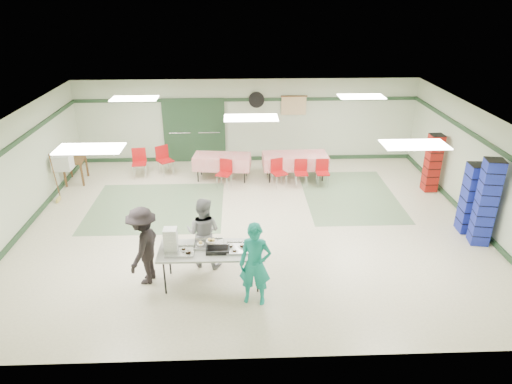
{
  "coord_description": "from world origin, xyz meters",
  "views": [
    {
      "loc": [
        -0.28,
        -9.98,
        5.41
      ],
      "look_at": [
        0.1,
        -0.3,
        0.98
      ],
      "focal_mm": 32.0,
      "sensor_mm": 36.0,
      "label": 1
    }
  ],
  "objects_px": {
    "crate_stack_red": "(433,163)",
    "printer_table": "(74,161)",
    "chair_d": "(225,170)",
    "dining_table_b": "(222,161)",
    "broom": "(55,177)",
    "volunteer_grey": "(203,232)",
    "chair_a": "(301,170)",
    "volunteer_teal": "(255,264)",
    "dining_table_a": "(295,160)",
    "office_printer": "(62,162)",
    "volunteer_dark": "(144,246)",
    "crate_stack_blue_a": "(473,199)",
    "chair_b": "(278,170)",
    "chair_loose_b": "(139,160)",
    "chair_loose_a": "(164,157)",
    "chair_c": "(322,170)",
    "serving_table": "(212,251)",
    "crate_stack_blue_b": "(486,203)"
  },
  "relations": [
    {
      "from": "crate_stack_red",
      "to": "printer_table",
      "type": "distance_m",
      "value": 10.35
    },
    {
      "from": "chair_d",
      "to": "crate_stack_red",
      "type": "relative_size",
      "value": 0.49
    },
    {
      "from": "dining_table_b",
      "to": "broom",
      "type": "xyz_separation_m",
      "value": [
        -4.43,
        -1.37,
        0.14
      ]
    },
    {
      "from": "dining_table_b",
      "to": "broom",
      "type": "bearing_deg",
      "value": -156.63
    },
    {
      "from": "volunteer_grey",
      "to": "chair_a",
      "type": "relative_size",
      "value": 1.92
    },
    {
      "from": "volunteer_teal",
      "to": "dining_table_a",
      "type": "xyz_separation_m",
      "value": [
        1.43,
        5.92,
        -0.24
      ]
    },
    {
      "from": "chair_a",
      "to": "office_printer",
      "type": "xyz_separation_m",
      "value": [
        -6.66,
        -0.33,
        0.46
      ]
    },
    {
      "from": "crate_stack_red",
      "to": "dining_table_b",
      "type": "bearing_deg",
      "value": 169.8
    },
    {
      "from": "crate_stack_red",
      "to": "broom",
      "type": "distance_m",
      "value": 10.38
    },
    {
      "from": "volunteer_dark",
      "to": "crate_stack_blue_a",
      "type": "xyz_separation_m",
      "value": [
        7.3,
        1.74,
        0.05
      ]
    },
    {
      "from": "chair_a",
      "to": "office_printer",
      "type": "relative_size",
      "value": 1.59
    },
    {
      "from": "dining_table_b",
      "to": "chair_b",
      "type": "distance_m",
      "value": 1.74
    },
    {
      "from": "dining_table_a",
      "to": "crate_stack_red",
      "type": "bearing_deg",
      "value": -17.79
    },
    {
      "from": "volunteer_dark",
      "to": "crate_stack_red",
      "type": "relative_size",
      "value": 0.97
    },
    {
      "from": "volunteer_dark",
      "to": "chair_loose_b",
      "type": "distance_m",
      "value": 5.6
    },
    {
      "from": "dining_table_b",
      "to": "printer_table",
      "type": "relative_size",
      "value": 1.76
    },
    {
      "from": "chair_a",
      "to": "chair_loose_a",
      "type": "xyz_separation_m",
      "value": [
        -4.12,
        1.04,
        0.07
      ]
    },
    {
      "from": "volunteer_dark",
      "to": "broom",
      "type": "bearing_deg",
      "value": -129.24
    },
    {
      "from": "volunteer_grey",
      "to": "crate_stack_blue_a",
      "type": "distance_m",
      "value": 6.31
    },
    {
      "from": "chair_c",
      "to": "chair_loose_a",
      "type": "distance_m",
      "value": 4.86
    },
    {
      "from": "serving_table",
      "to": "volunteer_teal",
      "type": "relative_size",
      "value": 1.26
    },
    {
      "from": "chair_a",
      "to": "crate_stack_red",
      "type": "bearing_deg",
      "value": -7.15
    },
    {
      "from": "volunteer_dark",
      "to": "office_printer",
      "type": "xyz_separation_m",
      "value": [
        -3.0,
        4.28,
        0.14
      ]
    },
    {
      "from": "volunteer_grey",
      "to": "dining_table_b",
      "type": "height_order",
      "value": "volunteer_grey"
    },
    {
      "from": "crate_stack_blue_a",
      "to": "dining_table_a",
      "type": "bearing_deg",
      "value": 137.42
    },
    {
      "from": "chair_loose_a",
      "to": "crate_stack_blue_b",
      "type": "bearing_deg",
      "value": -65.46
    },
    {
      "from": "serving_table",
      "to": "volunteer_dark",
      "type": "distance_m",
      "value": 1.32
    },
    {
      "from": "crate_stack_blue_a",
      "to": "crate_stack_blue_b",
      "type": "height_order",
      "value": "crate_stack_blue_b"
    },
    {
      "from": "serving_table",
      "to": "chair_loose_a",
      "type": "xyz_separation_m",
      "value": [
        -1.77,
        5.78,
        -0.17
      ]
    },
    {
      "from": "crate_stack_blue_a",
      "to": "crate_stack_red",
      "type": "distance_m",
      "value": 2.37
    },
    {
      "from": "chair_b",
      "to": "chair_loose_a",
      "type": "height_order",
      "value": "chair_loose_a"
    },
    {
      "from": "crate_stack_red",
      "to": "broom",
      "type": "height_order",
      "value": "crate_stack_red"
    },
    {
      "from": "chair_c",
      "to": "crate_stack_red",
      "type": "bearing_deg",
      "value": -9.38
    },
    {
      "from": "chair_a",
      "to": "crate_stack_blue_b",
      "type": "relative_size",
      "value": 0.39
    },
    {
      "from": "chair_loose_b",
      "to": "printer_table",
      "type": "relative_size",
      "value": 0.9
    },
    {
      "from": "chair_c",
      "to": "chair_loose_a",
      "type": "height_order",
      "value": "chair_loose_a"
    },
    {
      "from": "chair_loose_a",
      "to": "broom",
      "type": "relative_size",
      "value": 0.66
    },
    {
      "from": "crate_stack_blue_a",
      "to": "crate_stack_blue_b",
      "type": "bearing_deg",
      "value": -90.0
    },
    {
      "from": "crate_stack_blue_b",
      "to": "office_printer",
      "type": "xyz_separation_m",
      "value": [
        -10.3,
        3.09,
        -0.07
      ]
    },
    {
      "from": "dining_table_b",
      "to": "chair_c",
      "type": "height_order",
      "value": "chair_c"
    },
    {
      "from": "chair_c",
      "to": "crate_stack_blue_b",
      "type": "xyz_separation_m",
      "value": [
        3.01,
        -3.43,
        0.53
      ]
    },
    {
      "from": "dining_table_a",
      "to": "broom",
      "type": "xyz_separation_m",
      "value": [
        -6.63,
        -1.37,
        0.14
      ]
    },
    {
      "from": "dining_table_a",
      "to": "dining_table_b",
      "type": "xyz_separation_m",
      "value": [
        -2.2,
        -0.0,
        -0.0
      ]
    },
    {
      "from": "crate_stack_blue_a",
      "to": "office_printer",
      "type": "distance_m",
      "value": 10.61
    },
    {
      "from": "chair_loose_b",
      "to": "office_printer",
      "type": "relative_size",
      "value": 1.78
    },
    {
      "from": "chair_a",
      "to": "broom",
      "type": "relative_size",
      "value": 0.58
    },
    {
      "from": "serving_table",
      "to": "chair_loose_b",
      "type": "relative_size",
      "value": 2.29
    },
    {
      "from": "dining_table_a",
      "to": "chair_a",
      "type": "distance_m",
      "value": 0.59
    },
    {
      "from": "volunteer_teal",
      "to": "volunteer_dark",
      "type": "distance_m",
      "value": 2.25
    },
    {
      "from": "serving_table",
      "to": "volunteer_grey",
      "type": "relative_size",
      "value": 1.34
    }
  ]
}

